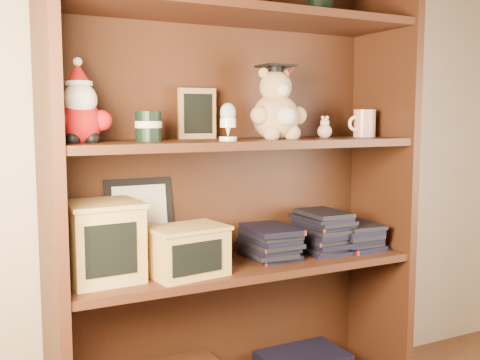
# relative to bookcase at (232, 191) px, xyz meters

# --- Properties ---
(bookcase) EXTENTS (1.20, 0.35, 1.60)m
(bookcase) POSITION_rel_bookcase_xyz_m (0.00, 0.00, 0.00)
(bookcase) COLOR #422112
(bookcase) RESTS_ON ground
(shelf_lower) EXTENTS (1.14, 0.33, 0.02)m
(shelf_lower) POSITION_rel_bookcase_xyz_m (0.00, -0.05, -0.24)
(shelf_lower) COLOR #422112
(shelf_lower) RESTS_ON ground
(shelf_upper) EXTENTS (1.14, 0.33, 0.02)m
(shelf_upper) POSITION_rel_bookcase_xyz_m (0.00, -0.05, 0.16)
(shelf_upper) COLOR #422112
(shelf_upper) RESTS_ON ground
(santa_plush) EXTENTS (0.17, 0.12, 0.24)m
(santa_plush) POSITION_rel_bookcase_xyz_m (-0.50, -0.06, 0.26)
(santa_plush) COLOR #A50F0F
(santa_plush) RESTS_ON shelf_upper
(teachers_tin) EXTENTS (0.08, 0.08, 0.09)m
(teachers_tin) POSITION_rel_bookcase_xyz_m (-0.30, -0.05, 0.22)
(teachers_tin) COLOR black
(teachers_tin) RESTS_ON shelf_upper
(chalkboard_plaque) EXTENTS (0.13, 0.07, 0.16)m
(chalkboard_plaque) POSITION_rel_bookcase_xyz_m (-0.10, 0.06, 0.25)
(chalkboard_plaque) COLOR #9E7547
(chalkboard_plaque) RESTS_ON shelf_upper
(egg_cup) EXTENTS (0.05, 0.05, 0.11)m
(egg_cup) POSITION_rel_bookcase_xyz_m (-0.08, -0.13, 0.23)
(egg_cup) COLOR white
(egg_cup) RESTS_ON shelf_upper
(grad_teddy_bear) EXTENTS (0.20, 0.18, 0.25)m
(grad_teddy_bear) POSITION_rel_bookcase_xyz_m (0.13, -0.06, 0.27)
(grad_teddy_bear) COLOR tan
(grad_teddy_bear) RESTS_ON shelf_upper
(pink_figurine) EXTENTS (0.05, 0.05, 0.08)m
(pink_figurine) POSITION_rel_bookcase_xyz_m (0.33, -0.05, 0.20)
(pink_figurine) COLOR beige
(pink_figurine) RESTS_ON shelf_upper
(teacher_mug) EXTENTS (0.11, 0.08, 0.10)m
(teacher_mug) POSITION_rel_bookcase_xyz_m (0.50, -0.05, 0.22)
(teacher_mug) COLOR silver
(teacher_mug) RESTS_ON shelf_upper
(certificate_frame) EXTENTS (0.22, 0.06, 0.28)m
(certificate_frame) POSITION_rel_bookcase_xyz_m (-0.29, 0.09, -0.09)
(certificate_frame) COLOR black
(certificate_frame) RESTS_ON shelf_lower
(treats_box) EXTENTS (0.22, 0.22, 0.23)m
(treats_box) POSITION_rel_bookcase_xyz_m (-0.44, -0.05, -0.11)
(treats_box) COLOR tan
(treats_box) RESTS_ON shelf_lower
(pencils_box) EXTENTS (0.25, 0.19, 0.15)m
(pencils_box) POSITION_rel_bookcase_xyz_m (-0.21, -0.12, -0.15)
(pencils_box) COLOR tan
(pencils_box) RESTS_ON shelf_lower
(book_stack_left) EXTENTS (0.14, 0.20, 0.11)m
(book_stack_left) POSITION_rel_bookcase_xyz_m (0.11, -0.05, -0.17)
(book_stack_left) COLOR black
(book_stack_left) RESTS_ON shelf_lower
(book_stack_mid) EXTENTS (0.14, 0.20, 0.16)m
(book_stack_mid) POSITION_rel_bookcase_xyz_m (0.32, -0.05, -0.15)
(book_stack_mid) COLOR black
(book_stack_mid) RESTS_ON shelf_lower
(book_stack_right) EXTENTS (0.14, 0.20, 0.10)m
(book_stack_right) POSITION_rel_bookcase_xyz_m (0.45, -0.05, -0.18)
(book_stack_right) COLOR black
(book_stack_right) RESTS_ON shelf_lower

